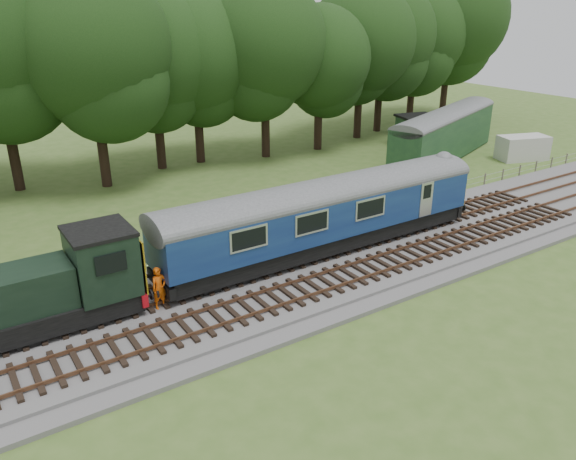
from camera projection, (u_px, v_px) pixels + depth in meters
ground at (318, 273)px, 27.58m from camera, size 120.00×120.00×0.00m
ballast at (318, 270)px, 27.51m from camera, size 70.00×7.00×0.35m
track_north at (302, 255)px, 28.50m from camera, size 67.20×2.40×0.21m
track_south at (339, 278)px, 26.19m from camera, size 67.20×2.40×0.21m
fence at (270, 242)px, 31.05m from camera, size 64.00×0.12×1.00m
tree_line at (155, 168)px, 44.56m from camera, size 70.00×8.00×18.00m
dmu_railcar at (325, 210)px, 28.36m from camera, size 18.05×2.86×3.88m
shunter_loco at (34, 295)px, 21.52m from camera, size 8.92×2.60×3.38m
worker at (159, 288)px, 23.47m from camera, size 0.73×0.53×1.86m
parked_coach at (445, 132)px, 46.41m from camera, size 15.82×8.22×4.06m
shed at (418, 131)px, 50.91m from camera, size 4.07×4.07×2.73m
caravan at (523, 148)px, 46.71m from camera, size 4.45×3.18×1.97m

